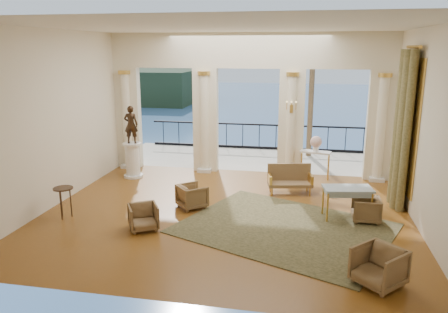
% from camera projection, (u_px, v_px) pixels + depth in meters
% --- Properties ---
extents(floor, '(9.00, 9.00, 0.00)m').
position_uv_depth(floor, '(226.00, 214.00, 10.89)').
color(floor, '#4B2B0C').
rests_on(floor, ground).
extents(room_walls, '(9.00, 9.00, 9.00)m').
position_uv_depth(room_walls, '(216.00, 104.00, 9.13)').
color(room_walls, white).
rests_on(room_walls, ground).
extents(arcade, '(9.00, 0.56, 4.50)m').
position_uv_depth(arcade, '(248.00, 95.00, 13.91)').
color(arcade, '#F7E9CA').
rests_on(arcade, ground).
extents(terrace, '(10.00, 3.60, 0.10)m').
position_uv_depth(terrace, '(254.00, 159.00, 16.43)').
color(terrace, '#AEA28F').
rests_on(terrace, ground).
extents(balustrade, '(9.00, 0.06, 1.03)m').
position_uv_depth(balustrade, '(259.00, 139.00, 17.84)').
color(balustrade, black).
rests_on(balustrade, terrace).
extents(palm_tree, '(2.00, 2.00, 4.50)m').
position_uv_depth(palm_tree, '(314.00, 46.00, 15.82)').
color(palm_tree, '#4C3823').
rests_on(palm_tree, terrace).
extents(headland, '(22.00, 18.00, 6.00)m').
position_uv_depth(headland, '(140.00, 86.00, 83.83)').
color(headland, black).
rests_on(headland, sea).
extents(sea, '(160.00, 160.00, 0.00)m').
position_uv_depth(sea, '(296.00, 113.00, 69.50)').
color(sea, '#2D5A9A').
rests_on(sea, ground).
extents(curtain, '(0.33, 1.40, 4.09)m').
position_uv_depth(curtain, '(403.00, 130.00, 11.04)').
color(curtain, brown).
rests_on(curtain, ground).
extents(window_frame, '(0.04, 1.60, 3.40)m').
position_uv_depth(window_frame, '(411.00, 127.00, 10.99)').
color(window_frame, gold).
rests_on(window_frame, room_walls).
extents(wall_sconce, '(0.30, 0.11, 0.33)m').
position_uv_depth(wall_sconce, '(291.00, 108.00, 13.44)').
color(wall_sconce, gold).
rests_on(wall_sconce, arcade).
extents(rug, '(5.48, 4.94, 0.02)m').
position_uv_depth(rug, '(285.00, 228.00, 10.01)').
color(rug, '#2E311A').
rests_on(rug, ground).
extents(armchair_a, '(0.84, 0.82, 0.64)m').
position_uv_depth(armchair_a, '(143.00, 216.00, 9.90)').
color(armchair_a, '#40321D').
rests_on(armchair_a, ground).
extents(armchair_b, '(1.02, 1.01, 0.76)m').
position_uv_depth(armchair_b, '(379.00, 265.00, 7.53)').
color(armchair_b, '#40321D').
rests_on(armchair_b, ground).
extents(armchair_c, '(0.59, 0.63, 0.65)m').
position_uv_depth(armchair_c, '(366.00, 208.00, 10.36)').
color(armchair_c, '#40321D').
rests_on(armchair_c, ground).
extents(armchair_d, '(0.90, 0.90, 0.68)m').
position_uv_depth(armchair_d, '(192.00, 195.00, 11.26)').
color(armchair_d, '#40321D').
rests_on(armchair_d, ground).
extents(settee, '(1.32, 0.76, 0.82)m').
position_uv_depth(settee, '(290.00, 179.00, 12.42)').
color(settee, '#40321D').
rests_on(settee, ground).
extents(game_table, '(1.23, 0.81, 0.78)m').
position_uv_depth(game_table, '(348.00, 191.00, 10.44)').
color(game_table, '#91ABB8').
rests_on(game_table, ground).
extents(pedestal, '(0.61, 0.61, 1.12)m').
position_uv_depth(pedestal, '(133.00, 161.00, 13.88)').
color(pedestal, silver).
rests_on(pedestal, ground).
extents(statue, '(0.46, 0.34, 1.18)m').
position_uv_depth(statue, '(131.00, 125.00, 13.60)').
color(statue, black).
rests_on(statue, pedestal).
extents(console_table, '(0.99, 0.56, 0.89)m').
position_uv_depth(console_table, '(315.00, 156.00, 13.69)').
color(console_table, silver).
rests_on(console_table, ground).
extents(urn, '(0.36, 0.36, 0.48)m').
position_uv_depth(urn, '(316.00, 143.00, 13.59)').
color(urn, white).
rests_on(urn, console_table).
extents(side_table, '(0.47, 0.47, 0.76)m').
position_uv_depth(side_table, '(63.00, 192.00, 10.51)').
color(side_table, black).
rests_on(side_table, ground).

